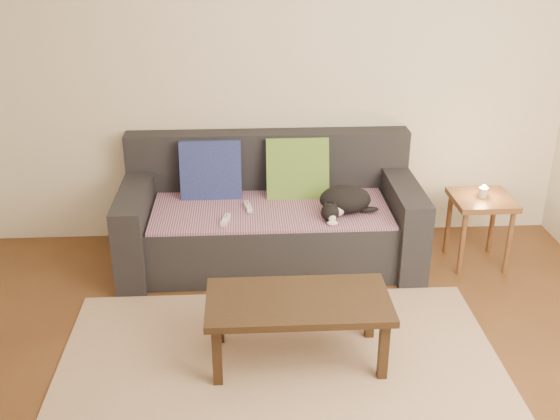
{
  "coord_description": "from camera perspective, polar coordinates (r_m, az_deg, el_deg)",
  "views": [
    {
      "loc": [
        -0.17,
        -2.72,
        2.32
      ],
      "look_at": [
        0.05,
        1.2,
        0.55
      ],
      "focal_mm": 42.0,
      "sensor_mm": 36.0,
      "label": 1
    }
  ],
  "objects": [
    {
      "name": "cushion_green",
      "position": [
        4.79,
        1.52,
        3.57
      ],
      "size": [
        0.45,
        0.24,
        0.47
      ],
      "primitive_type": "cube",
      "rotation": [
        -0.3,
        0.0,
        0.0
      ],
      "color": "#0C5035",
      "rests_on": "throw_blanket"
    },
    {
      "name": "ground",
      "position": [
        3.58,
        0.3,
        -16.12
      ],
      "size": [
        4.5,
        4.5,
        0.0
      ],
      "primitive_type": "plane",
      "color": "brown",
      "rests_on": "ground"
    },
    {
      "name": "rug",
      "position": [
        3.69,
        0.16,
        -14.54
      ],
      "size": [
        2.5,
        1.8,
        0.01
      ],
      "primitive_type": "cube",
      "color": "tan",
      "rests_on": "ground"
    },
    {
      "name": "candle",
      "position": [
        4.79,
        17.28,
        1.5
      ],
      "size": [
        0.06,
        0.06,
        0.09
      ],
      "color": "beige",
      "rests_on": "side_table"
    },
    {
      "name": "cat",
      "position": [
        4.52,
        5.61,
        0.81
      ],
      "size": [
        0.44,
        0.4,
        0.19
      ],
      "rotation": [
        0.0,
        0.0,
        0.27
      ],
      "color": "black",
      "rests_on": "throw_blanket"
    },
    {
      "name": "cushion_navy",
      "position": [
        4.78,
        -6.04,
        3.4
      ],
      "size": [
        0.44,
        0.19,
        0.45
      ],
      "primitive_type": "cube",
      "rotation": [
        -0.19,
        0.0,
        0.0
      ],
      "color": "navy",
      "rests_on": "throw_blanket"
    },
    {
      "name": "wii_remote_a",
      "position": [
        4.6,
        -2.81,
        0.3
      ],
      "size": [
        0.06,
        0.15,
        0.03
      ],
      "primitive_type": "cube",
      "rotation": [
        0.0,
        0.0,
        1.75
      ],
      "color": "white",
      "rests_on": "throw_blanket"
    },
    {
      "name": "coffee_table",
      "position": [
        3.64,
        1.6,
        -8.42
      ],
      "size": [
        1.01,
        0.51,
        0.41
      ],
      "color": "#312013",
      "rests_on": "rug"
    },
    {
      "name": "sofa",
      "position": [
        4.75,
        -0.86,
        -0.83
      ],
      "size": [
        2.1,
        0.94,
        0.87
      ],
      "color": "#232328",
      "rests_on": "ground"
    },
    {
      "name": "throw_blanket",
      "position": [
        4.61,
        -0.82,
        0.05
      ],
      "size": [
        1.66,
        0.74,
        0.02
      ],
      "primitive_type": "cube",
      "color": "#482A50",
      "rests_on": "sofa"
    },
    {
      "name": "side_table",
      "position": [
        4.84,
        17.1,
        0.09
      ],
      "size": [
        0.41,
        0.41,
        0.52
      ],
      "color": "brown",
      "rests_on": "ground"
    },
    {
      "name": "wii_remote_b",
      "position": [
        4.41,
        -4.76,
        -0.86
      ],
      "size": [
        0.07,
        0.15,
        0.03
      ],
      "primitive_type": "cube",
      "rotation": [
        0.0,
        0.0,
        1.36
      ],
      "color": "white",
      "rests_on": "throw_blanket"
    },
    {
      "name": "back_wall",
      "position": [
        4.84,
        -1.16,
        12.06
      ],
      "size": [
        4.5,
        0.04,
        2.6
      ],
      "primitive_type": "cube",
      "color": "beige",
      "rests_on": "ground"
    }
  ]
}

